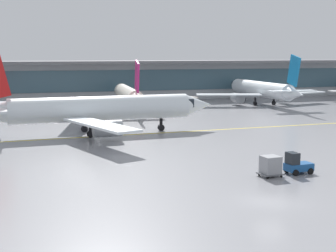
# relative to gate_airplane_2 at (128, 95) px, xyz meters

# --- Properties ---
(ground_plane) EXTENTS (400.00, 400.00, 0.00)m
(ground_plane) POSITION_rel_gate_airplane_2_xyz_m (-1.76, -64.20, -3.08)
(ground_plane) COLOR gray
(taxiway_centreline_stripe) EXTENTS (109.82, 6.96, 0.01)m
(taxiway_centreline_stripe) POSITION_rel_gate_airplane_2_xyz_m (-9.55, -30.25, -3.07)
(taxiway_centreline_stripe) COLOR yellow
(taxiway_centreline_stripe) RESTS_ON ground_plane
(terminal_concourse) EXTENTS (215.32, 11.00, 9.60)m
(terminal_concourse) POSITION_rel_gate_airplane_2_xyz_m (-1.76, 22.69, 1.84)
(terminal_concourse) COLOR #9EA3A8
(terminal_concourse) RESTS_ON ground_plane
(gate_airplane_2) EXTENTS (28.74, 30.97, 10.26)m
(gate_airplane_2) POSITION_rel_gate_airplane_2_xyz_m (0.00, 0.00, 0.00)
(gate_airplane_2) COLOR silver
(gate_airplane_2) RESTS_ON ground_plane
(gate_airplane_3) EXTENTS (31.50, 33.78, 11.22)m
(gate_airplane_3) POSITION_rel_gate_airplane_2_xyz_m (30.92, 2.61, 0.29)
(gate_airplane_3) COLOR white
(gate_airplane_3) RESTS_ON ground_plane
(taxiing_regional_jet) EXTENTS (35.52, 32.98, 11.76)m
(taxiing_regional_jet) POSITION_rel_gate_airplane_2_xyz_m (-10.00, -28.27, 0.45)
(taxiing_regional_jet) COLOR white
(taxiing_regional_jet) RESTS_ON ground_plane
(baggage_tug) EXTENTS (2.73, 1.85, 2.10)m
(baggage_tug) POSITION_rel_gate_airplane_2_xyz_m (4.88, -56.73, -2.18)
(baggage_tug) COLOR #194C8C
(baggage_tug) RESTS_ON ground_plane
(cargo_dolly_lead) EXTENTS (2.25, 1.81, 1.94)m
(cargo_dolly_lead) POSITION_rel_gate_airplane_2_xyz_m (1.94, -57.03, -2.02)
(cargo_dolly_lead) COLOR #595B60
(cargo_dolly_lead) RESTS_ON ground_plane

